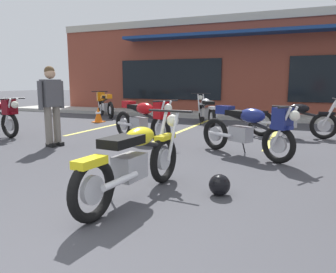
{
  "coord_description": "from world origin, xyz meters",
  "views": [
    {
      "loc": [
        1.89,
        -1.27,
        1.35
      ],
      "look_at": [
        0.05,
        3.19,
        0.55
      ],
      "focal_mm": 35.24,
      "sensor_mm": 36.0,
      "label": 1
    }
  ],
  "objects_px": {
    "motorcycle_red_sportbike": "(143,118)",
    "motorcycle_black_cruiser": "(249,128)",
    "motorcycle_foreground_classic": "(135,160)",
    "motorcycle_cream_vintage": "(105,103)",
    "traffic_cone": "(98,115)",
    "helmet_on_pavement": "(220,185)",
    "motorcycle_silver_naked": "(293,119)",
    "person_by_back_row": "(51,101)",
    "motorcycle_green_cafe_racer": "(206,110)"
  },
  "relations": [
    {
      "from": "person_by_back_row",
      "to": "helmet_on_pavement",
      "type": "height_order",
      "value": "person_by_back_row"
    },
    {
      "from": "motorcycle_black_cruiser",
      "to": "person_by_back_row",
      "type": "height_order",
      "value": "person_by_back_row"
    },
    {
      "from": "traffic_cone",
      "to": "person_by_back_row",
      "type": "bearing_deg",
      "value": -68.63
    },
    {
      "from": "motorcycle_red_sportbike",
      "to": "helmet_on_pavement",
      "type": "height_order",
      "value": "motorcycle_red_sportbike"
    },
    {
      "from": "motorcycle_silver_naked",
      "to": "motorcycle_black_cruiser",
      "type": "bearing_deg",
      "value": -104.37
    },
    {
      "from": "motorcycle_foreground_classic",
      "to": "motorcycle_red_sportbike",
      "type": "height_order",
      "value": "same"
    },
    {
      "from": "motorcycle_red_sportbike",
      "to": "motorcycle_silver_naked",
      "type": "height_order",
      "value": "same"
    },
    {
      "from": "motorcycle_red_sportbike",
      "to": "helmet_on_pavement",
      "type": "relative_size",
      "value": 7.44
    },
    {
      "from": "motorcycle_foreground_classic",
      "to": "person_by_back_row",
      "type": "relative_size",
      "value": 1.26
    },
    {
      "from": "motorcycle_red_sportbike",
      "to": "motorcycle_green_cafe_racer",
      "type": "xyz_separation_m",
      "value": [
        0.51,
        3.41,
        -0.07
      ]
    },
    {
      "from": "motorcycle_silver_naked",
      "to": "motorcycle_cream_vintage",
      "type": "distance_m",
      "value": 7.39
    },
    {
      "from": "motorcycle_cream_vintage",
      "to": "person_by_back_row",
      "type": "xyz_separation_m",
      "value": [
        2.31,
        -5.52,
        0.42
      ]
    },
    {
      "from": "motorcycle_cream_vintage",
      "to": "traffic_cone",
      "type": "xyz_separation_m",
      "value": [
        0.78,
        -1.61,
        -0.27
      ]
    },
    {
      "from": "person_by_back_row",
      "to": "motorcycle_green_cafe_racer",
      "type": "bearing_deg",
      "value": 66.29
    },
    {
      "from": "motorcycle_green_cafe_racer",
      "to": "motorcycle_black_cruiser",
      "type": "bearing_deg",
      "value": -64.46
    },
    {
      "from": "motorcycle_foreground_classic",
      "to": "motorcycle_cream_vintage",
      "type": "bearing_deg",
      "value": 125.23
    },
    {
      "from": "traffic_cone",
      "to": "motorcycle_red_sportbike",
      "type": "bearing_deg",
      "value": -41.29
    },
    {
      "from": "motorcycle_black_cruiser",
      "to": "helmet_on_pavement",
      "type": "bearing_deg",
      "value": -89.87
    },
    {
      "from": "motorcycle_green_cafe_racer",
      "to": "person_by_back_row",
      "type": "bearing_deg",
      "value": -113.71
    },
    {
      "from": "motorcycle_silver_naked",
      "to": "helmet_on_pavement",
      "type": "bearing_deg",
      "value": -97.74
    },
    {
      "from": "motorcycle_foreground_classic",
      "to": "motorcycle_green_cafe_racer",
      "type": "height_order",
      "value": "same"
    },
    {
      "from": "motorcycle_silver_naked",
      "to": "traffic_cone",
      "type": "distance_m",
      "value": 6.25
    },
    {
      "from": "motorcycle_red_sportbike",
      "to": "traffic_cone",
      "type": "xyz_separation_m",
      "value": [
        -3.06,
        2.69,
        -0.27
      ]
    },
    {
      "from": "motorcycle_red_sportbike",
      "to": "traffic_cone",
      "type": "relative_size",
      "value": 3.65
    },
    {
      "from": "motorcycle_silver_naked",
      "to": "person_by_back_row",
      "type": "xyz_separation_m",
      "value": [
        -4.66,
        -3.09,
        0.49
      ]
    },
    {
      "from": "motorcycle_red_sportbike",
      "to": "motorcycle_black_cruiser",
      "type": "height_order",
      "value": "same"
    },
    {
      "from": "helmet_on_pavement",
      "to": "traffic_cone",
      "type": "height_order",
      "value": "traffic_cone"
    },
    {
      "from": "motorcycle_green_cafe_racer",
      "to": "traffic_cone",
      "type": "relative_size",
      "value": 3.61
    },
    {
      "from": "motorcycle_red_sportbike",
      "to": "motorcycle_cream_vintage",
      "type": "xyz_separation_m",
      "value": [
        -3.84,
        4.29,
        0.0
      ]
    },
    {
      "from": "motorcycle_red_sportbike",
      "to": "helmet_on_pavement",
      "type": "xyz_separation_m",
      "value": [
        2.48,
        -2.93,
        -0.4
      ]
    },
    {
      "from": "motorcycle_green_cafe_racer",
      "to": "helmet_on_pavement",
      "type": "xyz_separation_m",
      "value": [
        1.97,
        -6.35,
        -0.33
      ]
    },
    {
      "from": "helmet_on_pavement",
      "to": "motorcycle_silver_naked",
      "type": "bearing_deg",
      "value": 82.26
    },
    {
      "from": "motorcycle_red_sportbike",
      "to": "motorcycle_cream_vintage",
      "type": "bearing_deg",
      "value": 131.81
    },
    {
      "from": "motorcycle_black_cruiser",
      "to": "helmet_on_pavement",
      "type": "relative_size",
      "value": 7.31
    },
    {
      "from": "motorcycle_red_sportbike",
      "to": "motorcycle_silver_naked",
      "type": "xyz_separation_m",
      "value": [
        3.14,
        1.86,
        -0.07
      ]
    },
    {
      "from": "motorcycle_cream_vintage",
      "to": "traffic_cone",
      "type": "height_order",
      "value": "motorcycle_cream_vintage"
    },
    {
      "from": "motorcycle_cream_vintage",
      "to": "helmet_on_pavement",
      "type": "xyz_separation_m",
      "value": [
        6.33,
        -7.23,
        -0.4
      ]
    },
    {
      "from": "motorcycle_green_cafe_racer",
      "to": "helmet_on_pavement",
      "type": "distance_m",
      "value": 6.65
    },
    {
      "from": "motorcycle_foreground_classic",
      "to": "traffic_cone",
      "type": "xyz_separation_m",
      "value": [
        -4.65,
        6.09,
        -0.2
      ]
    },
    {
      "from": "motorcycle_silver_naked",
      "to": "helmet_on_pavement",
      "type": "relative_size",
      "value": 8.11
    },
    {
      "from": "motorcycle_black_cruiser",
      "to": "motorcycle_silver_naked",
      "type": "bearing_deg",
      "value": 75.63
    },
    {
      "from": "motorcycle_black_cruiser",
      "to": "motorcycle_cream_vintage",
      "type": "relative_size",
      "value": 1.12
    },
    {
      "from": "motorcycle_silver_naked",
      "to": "person_by_back_row",
      "type": "relative_size",
      "value": 1.26
    },
    {
      "from": "motorcycle_green_cafe_racer",
      "to": "helmet_on_pavement",
      "type": "relative_size",
      "value": 7.35
    },
    {
      "from": "motorcycle_black_cruiser",
      "to": "motorcycle_foreground_classic",
      "type": "bearing_deg",
      "value": -108.09
    },
    {
      "from": "motorcycle_red_sportbike",
      "to": "motorcycle_silver_naked",
      "type": "bearing_deg",
      "value": 30.66
    },
    {
      "from": "motorcycle_foreground_classic",
      "to": "motorcycle_cream_vintage",
      "type": "distance_m",
      "value": 9.43
    },
    {
      "from": "motorcycle_cream_vintage",
      "to": "motorcycle_black_cruiser",
      "type": "bearing_deg",
      "value": -38.32
    },
    {
      "from": "motorcycle_cream_vintage",
      "to": "motorcycle_foreground_classic",
      "type": "bearing_deg",
      "value": -54.77
    },
    {
      "from": "motorcycle_foreground_classic",
      "to": "motorcycle_cream_vintage",
      "type": "xyz_separation_m",
      "value": [
        -5.44,
        7.7,
        0.07
      ]
    }
  ]
}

